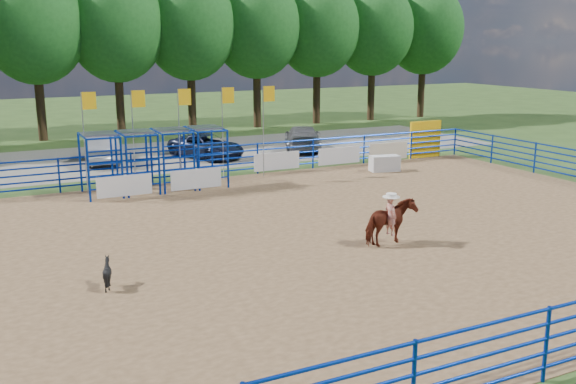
% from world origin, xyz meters
% --- Properties ---
extents(ground, '(120.00, 120.00, 0.00)m').
position_xyz_m(ground, '(0.00, 0.00, 0.00)').
color(ground, '#385421').
rests_on(ground, ground).
extents(arena_dirt, '(30.00, 20.00, 0.02)m').
position_xyz_m(arena_dirt, '(0.00, 0.00, 0.01)').
color(arena_dirt, olive).
rests_on(arena_dirt, ground).
extents(gravel_strip, '(40.00, 10.00, 0.01)m').
position_xyz_m(gravel_strip, '(0.00, 17.00, 0.01)').
color(gravel_strip, slate).
rests_on(gravel_strip, ground).
extents(announcer_table, '(1.53, 0.93, 0.76)m').
position_xyz_m(announcer_table, '(8.80, 7.84, 0.40)').
color(announcer_table, silver).
rests_on(announcer_table, arena_dirt).
extents(horse_and_rider, '(1.80, 1.04, 2.24)m').
position_xyz_m(horse_and_rider, '(2.24, -1.92, 0.82)').
color(horse_and_rider, maroon).
rests_on(horse_and_rider, arena_dirt).
extents(calf, '(0.91, 0.89, 0.76)m').
position_xyz_m(calf, '(-6.32, -1.65, 0.40)').
color(calf, black).
rests_on(calf, arena_dirt).
extents(car_b, '(2.13, 4.72, 1.50)m').
position_xyz_m(car_b, '(-3.11, 16.37, 0.76)').
color(car_b, gray).
rests_on(car_b, gravel_strip).
extents(car_c, '(3.73, 5.02, 1.27)m').
position_xyz_m(car_c, '(2.29, 15.30, 0.64)').
color(car_c, black).
rests_on(car_c, gravel_strip).
extents(car_d, '(3.79, 5.23, 1.41)m').
position_xyz_m(car_d, '(8.16, 15.26, 0.71)').
color(car_d, '#5E5D60').
rests_on(car_d, gravel_strip).
extents(perimeter_fence, '(30.10, 20.10, 1.50)m').
position_xyz_m(perimeter_fence, '(0.00, 0.00, 0.75)').
color(perimeter_fence, '#072A9F').
rests_on(perimeter_fence, ground).
extents(chute_assembly, '(19.32, 2.41, 4.20)m').
position_xyz_m(chute_assembly, '(-1.90, 8.84, 1.26)').
color(chute_assembly, '#072A9F').
rests_on(chute_assembly, ground).
extents(treeline, '(56.40, 6.40, 11.24)m').
position_xyz_m(treeline, '(0.00, 26.00, 7.53)').
color(treeline, '#3F2B19').
rests_on(treeline, ground).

